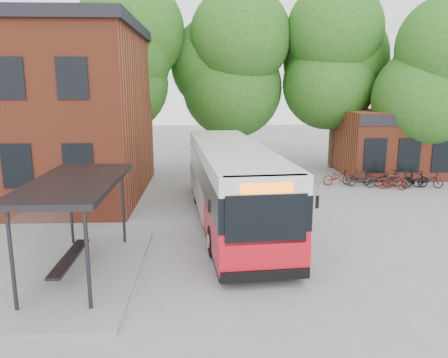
{
  "coord_description": "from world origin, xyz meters",
  "views": [
    {
      "loc": [
        -0.73,
        -13.38,
        5.5
      ],
      "look_at": [
        -0.02,
        3.04,
        2.0
      ],
      "focal_mm": 35.0,
      "sensor_mm": 36.0,
      "label": 1
    }
  ],
  "objects_px": {
    "bicycle_2": "(379,179)",
    "bicycle_5": "(398,179)",
    "bicycle_1": "(360,177)",
    "bicycle_3": "(393,181)",
    "bicycle_6": "(428,180)",
    "bicycle_4": "(388,179)",
    "bus_shelter": "(78,227)",
    "bicycle_0": "(338,177)",
    "city_bus": "(231,184)",
    "bicycle_7": "(415,179)"
  },
  "relations": [
    {
      "from": "bicycle_2",
      "to": "bicycle_5",
      "type": "distance_m",
      "value": 1.02
    },
    {
      "from": "bicycle_5",
      "to": "bicycle_1",
      "type": "bearing_deg",
      "value": 74.97
    },
    {
      "from": "bicycle_3",
      "to": "bicycle_6",
      "type": "height_order",
      "value": "bicycle_3"
    },
    {
      "from": "bicycle_4",
      "to": "bicycle_1",
      "type": "bearing_deg",
      "value": 80.73
    },
    {
      "from": "bus_shelter",
      "to": "bicycle_0",
      "type": "bearing_deg",
      "value": 45.67
    },
    {
      "from": "bicycle_2",
      "to": "bicycle_5",
      "type": "xyz_separation_m",
      "value": [
        1.01,
        -0.17,
        0.06
      ]
    },
    {
      "from": "bus_shelter",
      "to": "bicycle_5",
      "type": "bearing_deg",
      "value": 36.53
    },
    {
      "from": "city_bus",
      "to": "bicycle_1",
      "type": "relative_size",
      "value": 7.47
    },
    {
      "from": "bicycle_2",
      "to": "bicycle_7",
      "type": "height_order",
      "value": "bicycle_7"
    },
    {
      "from": "bus_shelter",
      "to": "bicycle_0",
      "type": "xyz_separation_m",
      "value": [
        11.25,
        11.52,
        -0.99
      ]
    },
    {
      "from": "bus_shelter",
      "to": "bicycle_0",
      "type": "height_order",
      "value": "bus_shelter"
    },
    {
      "from": "bicycle_1",
      "to": "bicycle_5",
      "type": "xyz_separation_m",
      "value": [
        1.96,
        -0.57,
        0.02
      ]
    },
    {
      "from": "bicycle_1",
      "to": "bicycle_5",
      "type": "relative_size",
      "value": 0.96
    },
    {
      "from": "bicycle_0",
      "to": "bicycle_3",
      "type": "xyz_separation_m",
      "value": [
        2.64,
        -1.29,
        0.02
      ]
    },
    {
      "from": "bicycle_5",
      "to": "bicycle_6",
      "type": "relative_size",
      "value": 1.09
    },
    {
      "from": "bicycle_5",
      "to": "bicycle_6",
      "type": "xyz_separation_m",
      "value": [
        1.66,
        -0.05,
        -0.1
      ]
    },
    {
      "from": "bicycle_4",
      "to": "bus_shelter",
      "type": "bearing_deg",
      "value": 127.42
    },
    {
      "from": "bicycle_2",
      "to": "city_bus",
      "type": "bearing_deg",
      "value": 106.66
    },
    {
      "from": "bicycle_2",
      "to": "bicycle_4",
      "type": "bearing_deg",
      "value": -91.65
    },
    {
      "from": "bicycle_6",
      "to": "bicycle_7",
      "type": "xyz_separation_m",
      "value": [
        -0.75,
        -0.06,
        0.07
      ]
    },
    {
      "from": "bicycle_4",
      "to": "bicycle_7",
      "type": "height_order",
      "value": "bicycle_7"
    },
    {
      "from": "bicycle_3",
      "to": "bicycle_7",
      "type": "height_order",
      "value": "bicycle_7"
    },
    {
      "from": "bicycle_7",
      "to": "bicycle_2",
      "type": "bearing_deg",
      "value": 72.99
    },
    {
      "from": "bus_shelter",
      "to": "bicycle_4",
      "type": "relative_size",
      "value": 4.23
    },
    {
      "from": "bicycle_5",
      "to": "bicycle_7",
      "type": "xyz_separation_m",
      "value": [
        0.9,
        -0.11,
        -0.03
      ]
    },
    {
      "from": "bicycle_0",
      "to": "bicycle_3",
      "type": "distance_m",
      "value": 2.94
    },
    {
      "from": "bicycle_3",
      "to": "bicycle_4",
      "type": "xyz_separation_m",
      "value": [
        0.07,
        0.76,
        -0.04
      ]
    },
    {
      "from": "bicycle_0",
      "to": "bicycle_5",
      "type": "height_order",
      "value": "bicycle_5"
    },
    {
      "from": "city_bus",
      "to": "bicycle_4",
      "type": "relative_size",
      "value": 7.55
    },
    {
      "from": "city_bus",
      "to": "bus_shelter",
      "type": "bearing_deg",
      "value": -139.71
    },
    {
      "from": "bicycle_0",
      "to": "bicycle_5",
      "type": "distance_m",
      "value": 3.24
    },
    {
      "from": "bicycle_4",
      "to": "bicycle_7",
      "type": "xyz_separation_m",
      "value": [
        1.32,
        -0.45,
        0.05
      ]
    },
    {
      "from": "bicycle_1",
      "to": "bicycle_7",
      "type": "bearing_deg",
      "value": -118.24
    },
    {
      "from": "city_bus",
      "to": "bicycle_3",
      "type": "distance_m",
      "value": 10.57
    },
    {
      "from": "bicycle_2",
      "to": "bicycle_3",
      "type": "bearing_deg",
      "value": -155.93
    },
    {
      "from": "city_bus",
      "to": "bicycle_4",
      "type": "xyz_separation_m",
      "value": [
        9.14,
        6.07,
        -1.15
      ]
    },
    {
      "from": "bus_shelter",
      "to": "bicycle_4",
      "type": "height_order",
      "value": "bus_shelter"
    },
    {
      "from": "bicycle_3",
      "to": "bicycle_5",
      "type": "distance_m",
      "value": 0.64
    },
    {
      "from": "bicycle_6",
      "to": "bicycle_4",
      "type": "bearing_deg",
      "value": 92.07
    },
    {
      "from": "bicycle_1",
      "to": "bicycle_0",
      "type": "bearing_deg",
      "value": 60.44
    },
    {
      "from": "bicycle_4",
      "to": "bicycle_6",
      "type": "xyz_separation_m",
      "value": [
        2.07,
        -0.39,
        -0.02
      ]
    },
    {
      "from": "bicycle_1",
      "to": "bicycle_3",
      "type": "height_order",
      "value": "bicycle_1"
    },
    {
      "from": "bicycle_2",
      "to": "bicycle_7",
      "type": "xyz_separation_m",
      "value": [
        1.91,
        -0.27,
        0.03
      ]
    },
    {
      "from": "bus_shelter",
      "to": "bicycle_2",
      "type": "distance_m",
      "value": 17.22
    },
    {
      "from": "bicycle_6",
      "to": "bicycle_2",
      "type": "bearing_deg",
      "value": 98.12
    },
    {
      "from": "city_bus",
      "to": "bicycle_0",
      "type": "distance_m",
      "value": 9.29
    },
    {
      "from": "bicycle_0",
      "to": "bicycle_4",
      "type": "height_order",
      "value": "bicycle_0"
    },
    {
      "from": "city_bus",
      "to": "bicycle_3",
      "type": "xyz_separation_m",
      "value": [
        9.08,
        5.31,
        -1.11
      ]
    },
    {
      "from": "bicycle_4",
      "to": "bicycle_7",
      "type": "distance_m",
      "value": 1.39
    },
    {
      "from": "bicycle_1",
      "to": "bicycle_7",
      "type": "distance_m",
      "value": 2.94
    }
  ]
}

